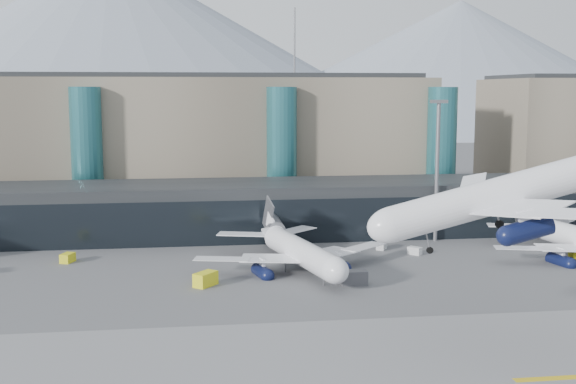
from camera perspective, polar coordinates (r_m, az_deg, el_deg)
The scene contains 13 objects.
ground at distance 82.42m, azimuth 2.52°, elevation -11.27°, with size 900.00×900.00×0.00m, color #515154.
concourse at distance 136.82m, azimuth -1.74°, elevation -1.35°, with size 170.00×27.00×10.00m.
terminal_main at distance 167.35m, azimuth -11.47°, elevation 3.82°, with size 130.00×30.00×31.00m.
teal_towers at distance 151.15m, azimuth -8.05°, elevation 2.92°, with size 116.40×19.40×46.00m.
mountain_ridge at distance 457.91m, azimuth -3.97°, elevation 10.31°, with size 910.00×400.00×110.00m.
lightmast_mid at distance 132.68m, azimuth 11.71°, elevation 2.31°, with size 3.00×1.20×25.60m.
hero_jet at distance 77.83m, azimuth 17.96°, elevation 0.72°, with size 31.31×32.39×10.43m.
jet_parked_mid at distance 111.79m, azimuth 0.45°, elevation -3.93°, with size 32.62×33.62×10.80m.
veh_b at distance 120.88m, azimuth -17.02°, elevation -5.00°, with size 2.53×1.56×1.46m, color yellow.
veh_c at distance 102.95m, azimuth 5.24°, elevation -6.76°, with size 3.68×1.94×2.05m, color #454549.
veh_d at distance 126.04m, azimuth 7.40°, elevation -4.19°, with size 2.52×1.35×1.44m, color silver.
veh_g at distance 122.87m, azimuth 9.98°, elevation -4.60°, with size 2.22×1.29×1.29m, color silver.
veh_h at distance 102.60m, azimuth -6.54°, elevation -6.85°, with size 3.55×1.87×1.96m, color yellow.
Camera 1 is at (-13.86, -76.56, 27.20)m, focal length 45.00 mm.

